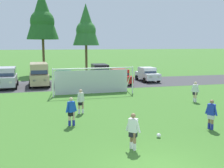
# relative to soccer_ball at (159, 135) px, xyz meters

# --- Properties ---
(ground_plane) EXTENTS (400.00, 400.00, 0.00)m
(ground_plane) POSITION_rel_soccer_ball_xyz_m (-1.55, 11.60, -0.11)
(ground_plane) COLOR #3D7028
(parking_lot_strip) EXTENTS (52.00, 8.40, 0.01)m
(parking_lot_strip) POSITION_rel_soccer_ball_xyz_m (-1.55, 19.18, -0.11)
(parking_lot_strip) COLOR #3D3D3F
(parking_lot_strip) RESTS_ON ground
(soccer_ball) EXTENTS (0.22, 0.22, 0.22)m
(soccer_ball) POSITION_rel_soccer_ball_xyz_m (0.00, 0.00, 0.00)
(soccer_ball) COLOR white
(soccer_ball) RESTS_ON ground
(soccer_goal) EXTENTS (7.48, 2.19, 2.57)m
(soccer_goal) POSITION_rel_soccer_ball_xyz_m (-1.02, 12.67, 1.18)
(soccer_goal) COLOR white
(soccer_goal) RESTS_ON ground
(player_striker_near) EXTENTS (0.62, 0.54, 1.64)m
(player_striker_near) POSITION_rel_soccer_ball_xyz_m (-3.09, 5.70, 0.71)
(player_striker_near) COLOR tan
(player_striker_near) RESTS_ON ground
(player_midfield_center) EXTENTS (0.45, 0.68, 1.64)m
(player_midfield_center) POSITION_rel_soccer_ball_xyz_m (6.29, 7.10, 0.71)
(player_midfield_center) COLOR beige
(player_midfield_center) RESTS_ON ground
(player_defender_far) EXTENTS (0.57, 0.60, 1.64)m
(player_defender_far) POSITION_rel_soccer_ball_xyz_m (-1.73, -1.12, 0.71)
(player_defender_far) COLOR #936B4C
(player_defender_far) RESTS_ON ground
(player_winger_left) EXTENTS (0.70, 0.41, 1.64)m
(player_winger_left) POSITION_rel_soccer_ball_xyz_m (-3.99, 3.10, 0.71)
(player_winger_left) COLOR beige
(player_winger_left) RESTS_ON ground
(player_winger_right) EXTENTS (0.41, 0.70, 1.64)m
(player_winger_right) POSITION_rel_soccer_ball_xyz_m (3.31, 0.57, 0.71)
(player_winger_right) COLOR #936B4C
(player_winger_right) RESTS_ON ground
(parked_car_slot_far_left) EXTENTS (2.26, 4.66, 2.16)m
(parked_car_slot_far_left) POSITION_rel_soccer_ball_xyz_m (-9.19, 18.39, 1.00)
(parked_car_slot_far_left) COLOR #B2B2BC
(parked_car_slot_far_left) RESTS_ON ground
(parked_car_slot_left) EXTENTS (2.31, 4.86, 2.52)m
(parked_car_slot_left) POSITION_rel_soccer_ball_xyz_m (-5.89, 18.86, 1.23)
(parked_car_slot_left) COLOR tan
(parked_car_slot_left) RESTS_ON ground
(parked_car_slot_center_left) EXTENTS (2.18, 4.28, 1.72)m
(parked_car_slot_center_left) POSITION_rel_soccer_ball_xyz_m (-3.21, 18.89, 0.77)
(parked_car_slot_center_left) COLOR #194C2D
(parked_car_slot_center_left) RESTS_ON ground
(parked_car_slot_center) EXTENTS (2.26, 4.66, 2.16)m
(parked_car_slot_center) POSITION_rel_soccer_ball_xyz_m (1.26, 20.23, 1.00)
(parked_car_slot_center) COLOR black
(parked_car_slot_center) RESTS_ON ground
(parked_car_slot_center_right) EXTENTS (2.18, 4.28, 1.72)m
(parked_car_slot_center_right) POSITION_rel_soccer_ball_xyz_m (3.15, 18.04, 0.77)
(parked_car_slot_center_right) COLOR red
(parked_car_slot_center_right) RESTS_ON ground
(parked_car_slot_right) EXTENTS (2.14, 4.25, 1.72)m
(parked_car_slot_right) POSITION_rel_soccer_ball_xyz_m (7.12, 19.50, 0.77)
(parked_car_slot_right) COLOR silver
(parked_car_slot_right) RESTS_ON ground
(tree_left_edge) EXTENTS (4.76, 4.76, 12.68)m
(tree_left_edge) POSITION_rel_soccer_ball_xyz_m (-5.28, 30.61, 8.62)
(tree_left_edge) COLOR brown
(tree_left_edge) RESTS_ON ground
(tree_mid_left) EXTENTS (3.95, 3.95, 10.53)m
(tree_mid_left) POSITION_rel_soccer_ball_xyz_m (0.98, 28.93, 7.13)
(tree_mid_left) COLOR brown
(tree_mid_left) RESTS_ON ground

